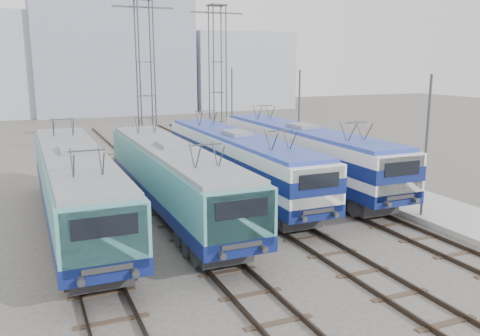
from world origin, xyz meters
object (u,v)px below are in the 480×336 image
locomotive_far_right (303,150)px  catenary_tower_east (218,72)px  mast_front (426,149)px  locomotive_center_left (173,175)px  mast_rear (232,107)px  locomotive_center_right (238,158)px  catenary_tower_west (146,74)px  mast_mid (299,122)px  locomotive_far_left (76,183)px

locomotive_far_right → catenary_tower_east: 14.51m
locomotive_far_right → catenary_tower_east: size_ratio=1.49×
catenary_tower_east → mast_front: bearing=-84.5°
locomotive_center_left → mast_rear: mast_rear is taller
locomotive_center_right → catenary_tower_west: 13.34m
locomotive_center_left → mast_rear: size_ratio=2.47×
mast_front → mast_rear: same height
catenary_tower_west → locomotive_far_right: bearing=-60.3°
mast_mid → locomotive_center_left: bearing=-147.8°
locomotive_far_left → catenary_tower_west: 16.98m
locomotive_center_right → mast_mid: bearing=34.6°
locomotive_far_left → mast_mid: bearing=24.3°
catenary_tower_west → mast_rear: bearing=24.9°
locomotive_center_right → catenary_tower_east: size_ratio=1.44×
locomotive_center_right → mast_mid: mast_mid is taller
locomotive_center_right → catenary_tower_east: catenary_tower_east is taller
catenary_tower_west → mast_mid: (8.60, -8.00, -3.14)m
locomotive_far_right → locomotive_far_left: bearing=-167.1°
locomotive_far_left → locomotive_far_right: bearing=12.9°
locomotive_center_right → mast_rear: mast_rear is taller
catenary_tower_east → mast_rear: 4.28m
locomotive_far_left → mast_mid: mast_mid is taller
locomotive_far_left → mast_mid: size_ratio=2.53×
locomotive_center_right → locomotive_far_left: bearing=-164.2°
mast_mid → mast_rear: bearing=90.0°
locomotive_far_right → catenary_tower_west: catenary_tower_west is taller
catenary_tower_west → mast_mid: 12.16m
mast_front → mast_rear: (0.00, 24.00, 0.00)m
locomotive_far_left → mast_rear: bearing=51.0°
mast_rear → locomotive_center_left: bearing=-119.9°
locomotive_far_left → catenary_tower_east: size_ratio=1.48×
locomotive_center_right → mast_front: (6.35, -7.62, 1.29)m
locomotive_center_right → locomotive_far_right: locomotive_far_right is taller
locomotive_center_left → catenary_tower_west: bearing=81.4°
mast_front → mast_rear: 24.00m
locomotive_center_left → mast_mid: mast_mid is taller
locomotive_far_right → mast_front: size_ratio=2.55×
locomotive_far_right → mast_front: mast_front is taller
mast_mid → locomotive_center_right: bearing=-145.4°
locomotive_far_left → locomotive_far_right: 13.85m
catenary_tower_east → locomotive_center_right: bearing=-106.5°
locomotive_far_left → mast_front: 16.22m
locomotive_center_right → mast_front: size_ratio=2.47×
locomotive_far_left → catenary_tower_east: catenary_tower_east is taller
catenary_tower_east → mast_front: catenary_tower_east is taller
locomotive_far_right → catenary_tower_west: (-6.75, 11.84, 4.36)m
mast_rear → locomotive_center_right: bearing=-111.2°
locomotive_far_left → catenary_tower_east: 21.95m
locomotive_center_right → locomotive_center_left: bearing=-151.3°
catenary_tower_east → mast_mid: size_ratio=1.71×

